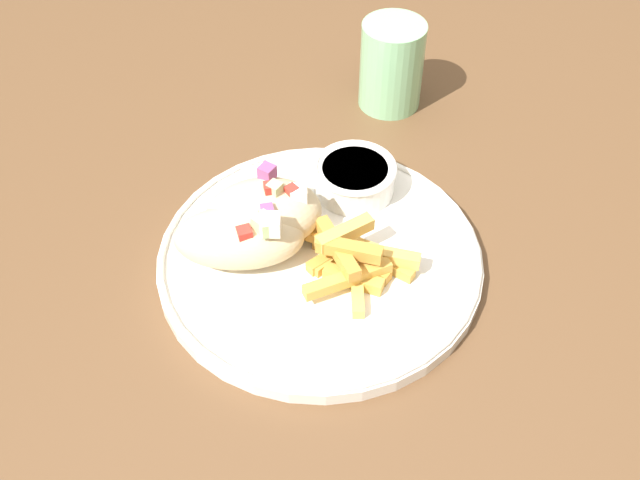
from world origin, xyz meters
name	(u,v)px	position (x,y,z in m)	size (l,w,h in m)	color
table	(355,288)	(0.00, 0.00, 0.64)	(1.25, 1.25, 0.71)	brown
plate	(320,257)	(-0.04, -0.03, 0.72)	(0.31, 0.31, 0.02)	white
pita_sandwich_near	(240,237)	(-0.11, -0.03, 0.75)	(0.12, 0.07, 0.07)	beige
pita_sandwich_far	(264,212)	(-0.09, 0.00, 0.75)	(0.12, 0.09, 0.07)	beige
fries_pile	(351,256)	(-0.01, -0.04, 0.74)	(0.12, 0.11, 0.04)	#E5B251
sauce_ramekin	(354,176)	(0.00, 0.06, 0.74)	(0.08, 0.08, 0.03)	white
water_glass	(391,69)	(0.05, 0.23, 0.75)	(0.07, 0.07, 0.10)	#8CCC93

